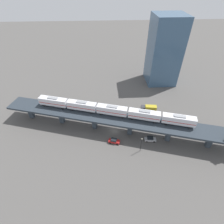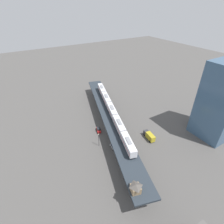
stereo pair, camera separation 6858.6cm
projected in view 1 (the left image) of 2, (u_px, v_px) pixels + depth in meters
ground_plane at (114, 131)px, 73.45m from camera, size 400.00×400.00×0.00m
elevated_viaduct at (114, 119)px, 69.48m from camera, size 34.07×90.62×7.29m
subway_train at (112, 110)px, 68.47m from camera, size 20.33×60.65×4.45m
street_car_red at (114, 141)px, 67.86m from camera, size 3.00×4.73×1.89m
street_car_silver at (150, 139)px, 68.61m from camera, size 2.28×4.55×1.89m
delivery_truck at (149, 108)px, 82.21m from camera, size 3.25×7.45×3.20m
street_lamp at (141, 144)px, 62.68m from camera, size 0.44×0.44×6.94m
office_tower at (164, 51)px, 94.77m from camera, size 16.00×16.00×36.00m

